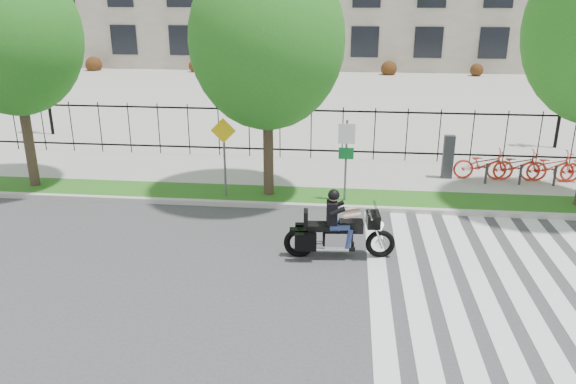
# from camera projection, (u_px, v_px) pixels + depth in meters

# --- Properties ---
(ground) EXTENTS (120.00, 120.00, 0.00)m
(ground) POSITION_uv_depth(u_px,v_px,m) (283.00, 271.00, 13.19)
(ground) COLOR #3A3A3C
(ground) RESTS_ON ground
(curb) EXTENTS (60.00, 0.20, 0.15)m
(curb) POSITION_uv_depth(u_px,v_px,m) (299.00, 206.00, 17.00)
(curb) COLOR #B5B2AA
(curb) RESTS_ON ground
(grass_verge) EXTENTS (60.00, 1.50, 0.15)m
(grass_verge) POSITION_uv_depth(u_px,v_px,m) (301.00, 197.00, 17.80)
(grass_verge) COLOR #1D5515
(grass_verge) RESTS_ON ground
(sidewalk) EXTENTS (60.00, 3.50, 0.15)m
(sidewalk) POSITION_uv_depth(u_px,v_px,m) (307.00, 173.00, 20.14)
(sidewalk) COLOR #ABA8A0
(sidewalk) RESTS_ON ground
(plaza) EXTENTS (80.00, 34.00, 0.10)m
(plaza) POSITION_uv_depth(u_px,v_px,m) (328.00, 93.00, 36.59)
(plaza) COLOR #ABA8A0
(plaza) RESTS_ON ground
(crosswalk_stripes) EXTENTS (5.70, 8.00, 0.01)m
(crosswalk_stripes) POSITION_uv_depth(u_px,v_px,m) (495.00, 282.00, 12.69)
(crosswalk_stripes) COLOR silver
(crosswalk_stripes) RESTS_ON ground
(iron_fence) EXTENTS (30.00, 0.06, 2.00)m
(iron_fence) POSITION_uv_depth(u_px,v_px,m) (311.00, 132.00, 21.42)
(iron_fence) COLOR black
(iron_fence) RESTS_ON sidewalk
(lamp_post_left) EXTENTS (1.06, 0.70, 4.25)m
(lamp_post_left) POSITION_uv_depth(u_px,v_px,m) (43.00, 65.00, 24.58)
(lamp_post_left) COLOR black
(lamp_post_left) RESTS_ON ground
(lamp_post_right) EXTENTS (1.06, 0.70, 4.25)m
(lamp_post_right) POSITION_uv_depth(u_px,v_px,m) (567.00, 72.00, 22.34)
(lamp_post_right) COLOR black
(lamp_post_right) RESTS_ON ground
(street_tree_0) EXTENTS (4.19, 4.19, 7.18)m
(street_tree_0) POSITION_uv_depth(u_px,v_px,m) (12.00, 37.00, 17.09)
(street_tree_0) COLOR #3D2E21
(street_tree_0) RESTS_ON grass_verge
(street_tree_1) EXTENTS (4.56, 4.56, 7.36)m
(street_tree_1) POSITION_uv_depth(u_px,v_px,m) (267.00, 40.00, 16.30)
(street_tree_1) COLOR #3D2E21
(street_tree_1) RESTS_ON grass_verge
(sign_pole_regulatory) EXTENTS (0.50, 0.09, 2.50)m
(sign_pole_regulatory) POSITION_uv_depth(u_px,v_px,m) (346.00, 150.00, 16.76)
(sign_pole_regulatory) COLOR #59595B
(sign_pole_regulatory) RESTS_ON grass_verge
(sign_pole_warning) EXTENTS (0.78, 0.09, 2.49)m
(sign_pole_warning) POSITION_uv_depth(u_px,v_px,m) (224.00, 147.00, 17.14)
(sign_pole_warning) COLOR #59595B
(sign_pole_warning) RESTS_ON grass_verge
(motorcycle_rider) EXTENTS (2.75, 0.84, 2.12)m
(motorcycle_rider) POSITION_uv_depth(u_px,v_px,m) (339.00, 230.00, 13.70)
(motorcycle_rider) COLOR black
(motorcycle_rider) RESTS_ON ground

